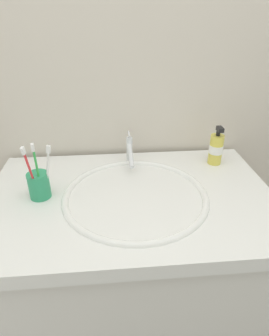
% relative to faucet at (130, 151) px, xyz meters
% --- Properties ---
extents(tiled_wall_back, '(2.17, 0.04, 2.40)m').
position_rel_faucet_xyz_m(tiled_wall_back, '(-0.01, 0.14, 0.31)').
color(tiled_wall_back, beige).
rests_on(tiled_wall_back, ground).
extents(vanity_counter, '(0.97, 0.63, 0.83)m').
position_rel_faucet_xyz_m(vanity_counter, '(-0.01, -0.22, -0.47)').
color(vanity_counter, silver).
rests_on(vanity_counter, ground).
extents(sink_basin, '(0.48, 0.48, 0.11)m').
position_rel_faucet_xyz_m(sink_basin, '(-0.00, -0.23, -0.09)').
color(sink_basin, white).
rests_on(sink_basin, vanity_counter).
extents(faucet, '(0.02, 0.16, 0.12)m').
position_rel_faucet_xyz_m(faucet, '(0.00, 0.00, 0.00)').
color(faucet, silver).
rests_on(faucet, sink_basin).
extents(toothbrush_cup, '(0.07, 0.07, 0.09)m').
position_rel_faucet_xyz_m(toothbrush_cup, '(-0.31, -0.20, -0.01)').
color(toothbrush_cup, '#2D9966').
rests_on(toothbrush_cup, vanity_counter).
extents(toothbrush_green, '(0.01, 0.03, 0.20)m').
position_rel_faucet_xyz_m(toothbrush_green, '(-0.30, -0.22, 0.06)').
color(toothbrush_green, green).
rests_on(toothbrush_green, toothbrush_cup).
extents(toothbrush_white, '(0.04, 0.01, 0.18)m').
position_rel_faucet_xyz_m(toothbrush_white, '(-0.27, -0.21, 0.05)').
color(toothbrush_white, white).
rests_on(toothbrush_white, toothbrush_cup).
extents(toothbrush_red, '(0.02, 0.05, 0.20)m').
position_rel_faucet_xyz_m(toothbrush_red, '(-0.32, -0.24, 0.06)').
color(toothbrush_red, red).
rests_on(toothbrush_red, toothbrush_cup).
extents(soap_dispenser, '(0.05, 0.06, 0.16)m').
position_rel_faucet_xyz_m(soap_dispenser, '(0.34, -0.02, 0.01)').
color(soap_dispenser, '#DBCC4C').
rests_on(soap_dispenser, vanity_counter).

